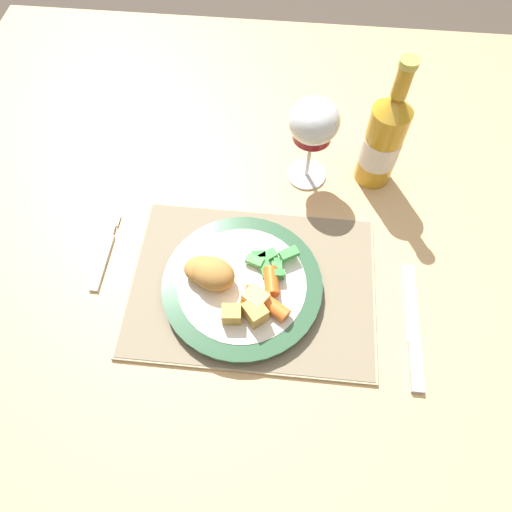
% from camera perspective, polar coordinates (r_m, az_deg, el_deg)
% --- Properties ---
extents(ground_plane, '(6.00, 6.00, 0.00)m').
position_cam_1_polar(ground_plane, '(1.44, 1.93, -11.22)').
color(ground_plane, '#4C4238').
extents(dining_table, '(1.33, 1.01, 0.74)m').
position_cam_1_polar(dining_table, '(0.84, 3.24, 3.23)').
color(dining_table, tan).
rests_on(dining_table, ground).
extents(placemat, '(0.37, 0.27, 0.01)m').
position_cam_1_polar(placemat, '(0.69, -0.24, -3.66)').
color(placemat, tan).
rests_on(placemat, dining_table).
extents(dinner_plate, '(0.24, 0.24, 0.02)m').
position_cam_1_polar(dinner_plate, '(0.67, -1.52, -3.73)').
color(dinner_plate, silver).
rests_on(dinner_plate, placemat).
extents(breaded_croquettes, '(0.08, 0.07, 0.04)m').
position_cam_1_polar(breaded_croquettes, '(0.66, -5.64, -2.05)').
color(breaded_croquettes, '#B77F3D').
rests_on(breaded_croquettes, dinner_plate).
extents(green_beans_pile, '(0.08, 0.05, 0.02)m').
position_cam_1_polar(green_beans_pile, '(0.67, 2.21, -0.97)').
color(green_beans_pile, green).
rests_on(green_beans_pile, dinner_plate).
extents(glazed_carrots, '(0.08, 0.08, 0.02)m').
position_cam_1_polar(glazed_carrots, '(0.64, 1.12, -5.34)').
color(glazed_carrots, orange).
rests_on(glazed_carrots, dinner_plate).
extents(fork, '(0.01, 0.14, 0.01)m').
position_cam_1_polar(fork, '(0.75, -18.31, -0.09)').
color(fork, silver).
rests_on(fork, dining_table).
extents(table_knife, '(0.02, 0.20, 0.01)m').
position_cam_1_polar(table_knife, '(0.70, 19.30, -9.47)').
color(table_knife, silver).
rests_on(table_knife, dining_table).
extents(wine_glass, '(0.08, 0.08, 0.16)m').
position_cam_1_polar(wine_glass, '(0.73, 7.42, 15.93)').
color(wine_glass, silver).
rests_on(wine_glass, dining_table).
extents(bottle, '(0.06, 0.06, 0.23)m').
position_cam_1_polar(bottle, '(0.77, 15.81, 13.76)').
color(bottle, gold).
rests_on(bottle, dining_table).
extents(roast_potatoes, '(0.07, 0.06, 0.03)m').
position_cam_1_polar(roast_potatoes, '(0.63, -0.57, -6.51)').
color(roast_potatoes, gold).
rests_on(roast_potatoes, dinner_plate).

